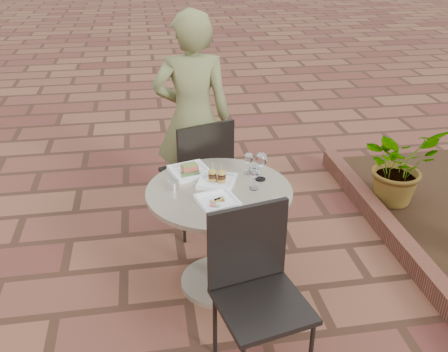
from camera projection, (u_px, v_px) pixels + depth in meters
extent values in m
plane|color=brown|center=(188.00, 301.00, 3.23)|extent=(60.00, 60.00, 0.00)
cylinder|color=gray|center=(220.00, 281.00, 3.38)|extent=(0.52, 0.52, 0.04)
cylinder|color=gray|center=(219.00, 241.00, 3.23)|extent=(0.08, 0.08, 0.70)
cylinder|color=tan|center=(219.00, 192.00, 3.06)|extent=(0.90, 0.90, 0.03)
cube|color=black|center=(195.00, 174.00, 3.84)|extent=(0.56, 0.56, 0.03)
cube|color=black|center=(206.00, 155.00, 3.57)|extent=(0.43, 0.17, 0.46)
cylinder|color=black|center=(207.00, 185.00, 4.18)|extent=(0.02, 0.02, 0.44)
cylinder|color=black|center=(165.00, 195.00, 4.02)|extent=(0.02, 0.02, 0.44)
cylinder|color=black|center=(229.00, 205.00, 3.88)|extent=(0.02, 0.02, 0.44)
cylinder|color=black|center=(184.00, 217.00, 3.72)|extent=(0.02, 0.02, 0.44)
cube|color=black|center=(263.00, 306.00, 2.54)|extent=(0.52, 0.52, 0.03)
cube|color=black|center=(248.00, 244.00, 2.59)|extent=(0.44, 0.12, 0.46)
cylinder|color=black|center=(215.00, 324.00, 2.74)|extent=(0.02, 0.02, 0.44)
cylinder|color=black|center=(277.00, 307.00, 2.87)|extent=(0.02, 0.02, 0.44)
imported|color=#646839|center=(193.00, 118.00, 3.86)|extent=(0.62, 0.43, 1.65)
cube|color=white|center=(190.00, 172.00, 3.24)|extent=(0.29, 0.29, 0.01)
cube|color=#C65846|center=(190.00, 168.00, 3.23)|extent=(0.12, 0.09, 0.03)
cube|color=olive|center=(190.00, 165.00, 3.22)|extent=(0.11, 0.09, 0.01)
cube|color=white|center=(217.00, 182.00, 3.12)|extent=(0.29, 0.29, 0.01)
cube|color=white|center=(217.00, 202.00, 2.91)|extent=(0.27, 0.27, 0.01)
ellipsoid|color=#D6586A|center=(213.00, 205.00, 2.85)|extent=(0.04, 0.03, 0.02)
cylinder|color=white|center=(254.00, 188.00, 3.06)|extent=(0.06, 0.06, 0.00)
cylinder|color=white|center=(254.00, 183.00, 3.04)|extent=(0.01, 0.01, 0.07)
ellipsoid|color=white|center=(254.00, 171.00, 3.01)|extent=(0.07, 0.07, 0.09)
cylinder|color=white|center=(254.00, 172.00, 3.01)|extent=(0.05, 0.05, 0.04)
cylinder|color=white|center=(248.00, 173.00, 3.25)|extent=(0.05, 0.05, 0.00)
cylinder|color=white|center=(248.00, 168.00, 3.23)|extent=(0.01, 0.01, 0.07)
ellipsoid|color=white|center=(248.00, 158.00, 3.20)|extent=(0.06, 0.06, 0.08)
cylinder|color=white|center=(260.00, 179.00, 3.17)|extent=(0.07, 0.07, 0.00)
cylinder|color=white|center=(261.00, 173.00, 3.15)|extent=(0.01, 0.01, 0.08)
ellipsoid|color=white|center=(261.00, 160.00, 3.11)|extent=(0.08, 0.08, 0.10)
cylinder|color=silver|center=(173.00, 185.00, 3.05)|extent=(0.07, 0.07, 0.05)
cube|color=brown|center=(399.00, 242.00, 3.69)|extent=(0.12, 3.00, 0.15)
imported|color=#33662D|center=(399.00, 164.00, 4.11)|extent=(0.73, 0.68, 0.68)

